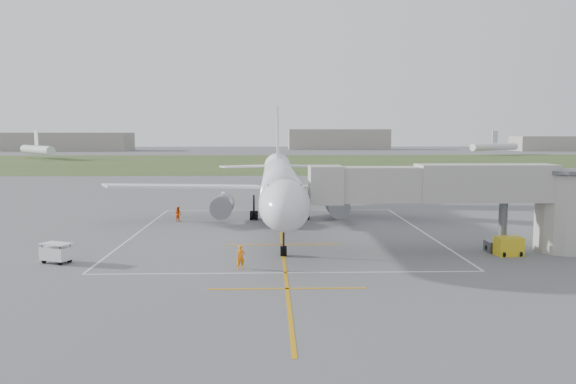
{
  "coord_description": "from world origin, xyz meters",
  "views": [
    {
      "loc": [
        -1.02,
        -58.28,
        9.71
      ],
      "look_at": [
        0.69,
        -4.0,
        4.0
      ],
      "focal_mm": 35.0,
      "sensor_mm": 36.0,
      "label": 1
    }
  ],
  "objects_px": {
    "airliner": "(280,184)",
    "gpu_unit": "(509,246)",
    "ramp_worker_wing": "(178,214)",
    "baggage_cart": "(56,253)",
    "jet_bridge": "(476,194)",
    "ramp_worker_nose": "(241,257)"
  },
  "relations": [
    {
      "from": "jet_bridge",
      "to": "ramp_worker_nose",
      "type": "xyz_separation_m",
      "value": [
        -18.9,
        -5.2,
        -3.9
      ]
    },
    {
      "from": "gpu_unit",
      "to": "baggage_cart",
      "type": "height_order",
      "value": "baggage_cart"
    },
    {
      "from": "baggage_cart",
      "to": "ramp_worker_nose",
      "type": "height_order",
      "value": "ramp_worker_nose"
    },
    {
      "from": "baggage_cart",
      "to": "ramp_worker_wing",
      "type": "bearing_deg",
      "value": 97.8
    },
    {
      "from": "airliner",
      "to": "jet_bridge",
      "type": "relative_size",
      "value": 2.0
    },
    {
      "from": "airliner",
      "to": "gpu_unit",
      "type": "relative_size",
      "value": 22.09
    },
    {
      "from": "airliner",
      "to": "ramp_worker_nose",
      "type": "height_order",
      "value": "airliner"
    },
    {
      "from": "airliner",
      "to": "ramp_worker_nose",
      "type": "xyz_separation_m",
      "value": [
        -3.18,
        -19.45,
        -3.55
      ]
    },
    {
      "from": "gpu_unit",
      "to": "baggage_cart",
      "type": "relative_size",
      "value": 0.84
    },
    {
      "from": "jet_bridge",
      "to": "ramp_worker_wing",
      "type": "distance_m",
      "value": 32.08
    },
    {
      "from": "ramp_worker_wing",
      "to": "ramp_worker_nose",
      "type": "bearing_deg",
      "value": 141.9
    },
    {
      "from": "ramp_worker_nose",
      "to": "airliner",
      "type": "bearing_deg",
      "value": 71.37
    },
    {
      "from": "baggage_cart",
      "to": "ramp_worker_wing",
      "type": "distance_m",
      "value": 20.69
    },
    {
      "from": "gpu_unit",
      "to": "ramp_worker_wing",
      "type": "xyz_separation_m",
      "value": [
        -29.18,
        18.37,
        0.08
      ]
    },
    {
      "from": "airliner",
      "to": "ramp_worker_wing",
      "type": "distance_m",
      "value": 12.1
    },
    {
      "from": "ramp_worker_nose",
      "to": "baggage_cart",
      "type": "bearing_deg",
      "value": 161.35
    },
    {
      "from": "jet_bridge",
      "to": "ramp_worker_nose",
      "type": "relative_size",
      "value": 13.87
    },
    {
      "from": "airliner",
      "to": "baggage_cart",
      "type": "height_order",
      "value": "airliner"
    },
    {
      "from": "gpu_unit",
      "to": "ramp_worker_wing",
      "type": "distance_m",
      "value": 34.48
    },
    {
      "from": "gpu_unit",
      "to": "baggage_cart",
      "type": "bearing_deg",
      "value": 177.2
    },
    {
      "from": "jet_bridge",
      "to": "ramp_worker_wing",
      "type": "bearing_deg",
      "value": 147.9
    },
    {
      "from": "airliner",
      "to": "jet_bridge",
      "type": "height_order",
      "value": "airliner"
    }
  ]
}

